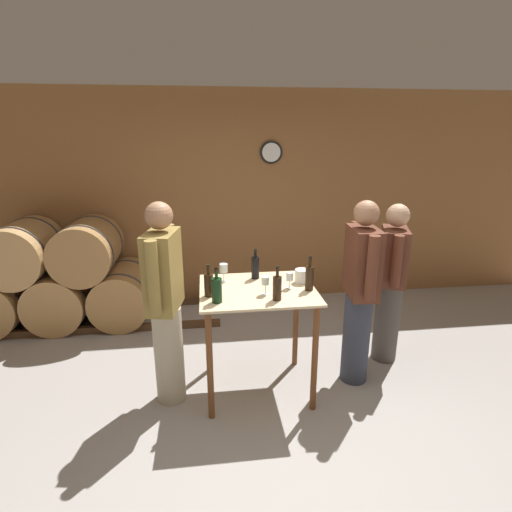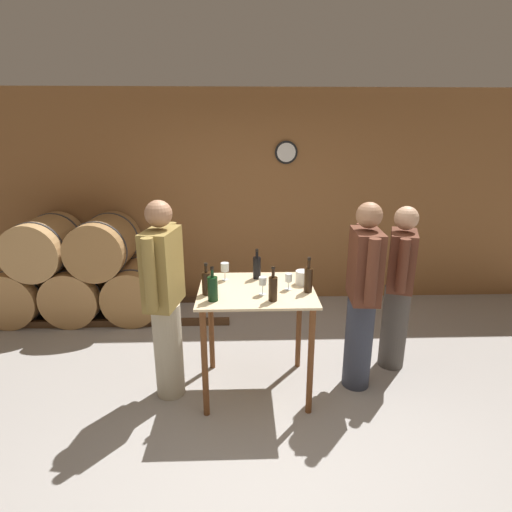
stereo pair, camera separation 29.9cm
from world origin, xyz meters
name	(u,v)px [view 1 (the left image)]	position (x,y,z in m)	size (l,w,h in m)	color
ground_plane	(271,419)	(0.00, 0.00, 0.00)	(14.00, 14.00, 0.00)	#9E9993
back_wall	(241,200)	(0.00, 2.49, 1.35)	(8.40, 0.08, 2.70)	brown
barrel_rack	(60,279)	(-2.16, 2.00, 0.55)	(3.65, 0.85, 1.25)	#4C331E
tasting_table	(258,310)	(-0.06, 0.42, 0.76)	(0.95, 0.79, 0.95)	beige
wine_bottle_far_left	(209,284)	(-0.45, 0.32, 1.05)	(0.07, 0.07, 0.26)	black
wine_bottle_left	(217,290)	(-0.40, 0.19, 1.05)	(0.08, 0.08, 0.27)	black
wine_bottle_center	(255,267)	(-0.04, 0.66, 1.06)	(0.07, 0.07, 0.27)	black
wine_bottle_right	(277,287)	(0.06, 0.17, 1.06)	(0.07, 0.07, 0.28)	black
wine_bottle_far_right	(309,277)	(0.36, 0.34, 1.06)	(0.07, 0.07, 0.29)	black
wine_glass_near_left	(224,269)	(-0.32, 0.63, 1.07)	(0.07, 0.07, 0.16)	silver
wine_glass_near_center	(265,281)	(-0.01, 0.30, 1.06)	(0.06, 0.06, 0.15)	silver
wine_glass_near_right	(290,277)	(0.21, 0.39, 1.05)	(0.06, 0.06, 0.14)	silver
ice_bucket	(302,276)	(0.34, 0.52, 1.01)	(0.12, 0.12, 0.12)	white
person_host	(360,290)	(0.84, 0.45, 0.88)	(0.25, 0.59, 1.66)	#333847
person_visitor_with_scarf	(391,281)	(1.27, 0.75, 0.82)	(0.34, 0.56, 1.57)	#4C4742
person_visitor_bearded	(165,301)	(-0.80, 0.38, 0.90)	(0.29, 0.58, 1.69)	#B7AD93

